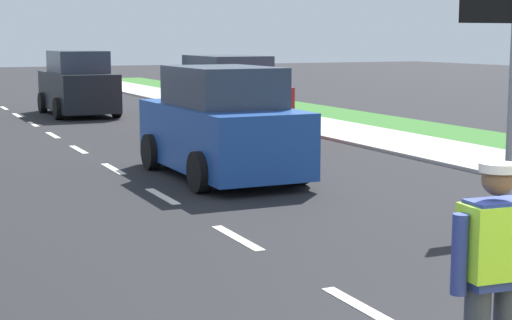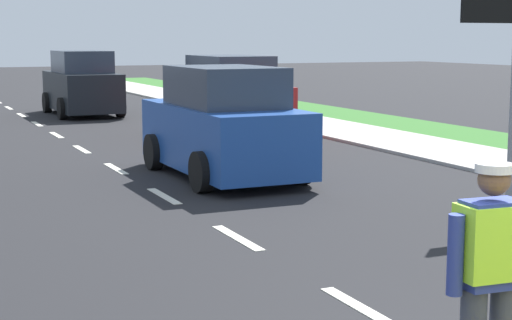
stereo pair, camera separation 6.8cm
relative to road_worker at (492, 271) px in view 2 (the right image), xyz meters
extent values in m
plane|color=black|center=(0.22, 20.29, -0.93)|extent=(96.00, 96.00, 0.00)
cube|color=#B2ADA3|center=(7.42, 9.29, -0.93)|extent=(2.40, 72.00, 0.14)
cube|color=silver|center=(0.22, 1.99, -0.93)|extent=(0.14, 1.40, 0.01)
cube|color=silver|center=(0.22, 4.99, -0.93)|extent=(0.14, 1.40, 0.01)
cube|color=silver|center=(0.22, 7.99, -0.93)|extent=(0.14, 1.40, 0.01)
cube|color=silver|center=(0.22, 10.99, -0.93)|extent=(0.14, 1.40, 0.01)
cube|color=silver|center=(0.22, 13.99, -0.93)|extent=(0.14, 1.40, 0.01)
cube|color=silver|center=(0.22, 16.99, -0.93)|extent=(0.14, 1.40, 0.01)
cube|color=silver|center=(0.22, 19.99, -0.93)|extent=(0.14, 1.40, 0.01)
cube|color=silver|center=(0.22, 22.99, -0.93)|extent=(0.14, 1.40, 0.01)
cube|color=silver|center=(0.22, 25.99, -0.93)|extent=(0.14, 1.40, 0.01)
cube|color=navy|center=(-0.02, -0.01, 0.19)|extent=(0.42, 0.27, 0.60)
cube|color=#A5EA33|center=(-0.02, -0.01, 0.21)|extent=(0.48, 0.31, 0.51)
cylinder|color=navy|center=(-0.30, 0.02, 0.14)|extent=(0.11, 0.11, 0.55)
sphere|color=brown|center=(-0.02, -0.01, 0.63)|extent=(0.22, 0.22, 0.22)
cylinder|color=silver|center=(-0.02, -0.01, 0.71)|extent=(0.26, 0.26, 0.06)
cube|color=white|center=(4.22, 5.09, 2.02)|extent=(1.10, 0.05, 0.44)
cube|color=black|center=(4.22, 5.08, 2.02)|extent=(1.16, 0.04, 0.50)
cube|color=red|center=(4.06, 14.63, -0.16)|extent=(1.69, 4.30, 1.18)
cube|color=#2D3847|center=(4.06, 14.52, 0.78)|extent=(1.49, 2.36, 0.70)
cylinder|color=black|center=(3.19, 15.96, -0.59)|extent=(0.22, 0.68, 0.68)
cylinder|color=black|center=(4.92, 15.96, -0.59)|extent=(0.22, 0.68, 0.68)
cylinder|color=black|center=(3.19, 13.30, -0.59)|extent=(0.22, 0.68, 0.68)
cylinder|color=black|center=(4.92, 13.30, -0.59)|extent=(0.22, 0.68, 0.68)
cube|color=black|center=(2.09, 22.38, -0.15)|extent=(1.78, 4.23, 1.20)
cube|color=#2D3847|center=(2.09, 22.27, 0.80)|extent=(1.57, 2.33, 0.70)
cylinder|color=black|center=(1.18, 23.69, -0.59)|extent=(0.22, 0.68, 0.68)
cylinder|color=black|center=(3.00, 23.69, -0.59)|extent=(0.22, 0.68, 0.68)
cylinder|color=black|center=(1.18, 21.07, -0.59)|extent=(0.22, 0.68, 0.68)
cylinder|color=black|center=(3.00, 21.07, -0.59)|extent=(0.22, 0.68, 0.68)
cube|color=#1E4799|center=(1.79, 9.35, -0.20)|extent=(1.77, 4.20, 1.11)
cube|color=#2D3847|center=(1.79, 9.25, 0.71)|extent=(1.56, 2.31, 0.70)
cylinder|color=black|center=(0.88, 10.66, -0.59)|extent=(0.22, 0.68, 0.68)
cylinder|color=black|center=(2.69, 10.66, -0.59)|extent=(0.22, 0.68, 0.68)
cylinder|color=black|center=(0.88, 8.05, -0.59)|extent=(0.22, 0.68, 0.68)
cylinder|color=black|center=(2.69, 8.05, -0.59)|extent=(0.22, 0.68, 0.68)
camera|label=1|loc=(-3.74, -4.22, 1.57)|focal=57.46mm
camera|label=2|loc=(-3.67, -4.25, 1.57)|focal=57.46mm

